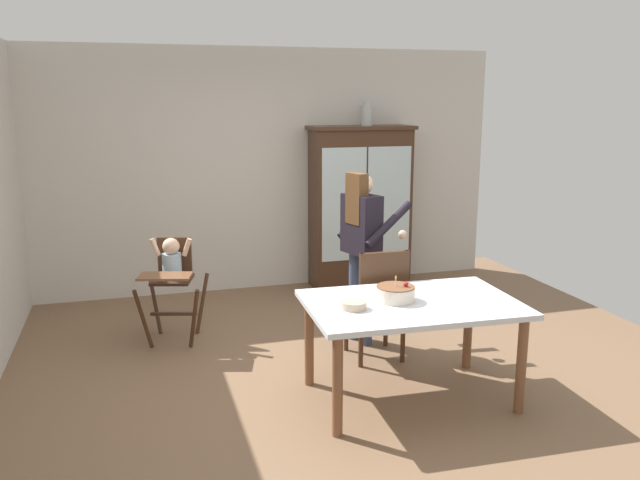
{
  "coord_description": "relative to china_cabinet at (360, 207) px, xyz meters",
  "views": [
    {
      "loc": [
        -1.53,
        -4.57,
        2.17
      ],
      "look_at": [
        0.03,
        0.7,
        0.95
      ],
      "focal_mm": 36.41,
      "sensor_mm": 36.0,
      "label": 1
    }
  ],
  "objects": [
    {
      "name": "serving_bowl",
      "position": [
        -1.1,
        -2.92,
        -0.16
      ],
      "size": [
        0.18,
        0.18,
        0.05
      ],
      "primitive_type": "cylinder",
      "color": "#C6AD93",
      "rests_on": "dining_table"
    },
    {
      "name": "high_chair_with_toddler",
      "position": [
        -2.22,
        -1.22,
        -0.28
      ],
      "size": [
        0.71,
        0.79,
        0.95
      ],
      "rotation": [
        0.0,
        0.0,
        -0.27
      ],
      "color": "#422819",
      "rests_on": "ground_plane"
    },
    {
      "name": "ceramic_vase",
      "position": [
        0.06,
        0.0,
        1.04
      ],
      "size": [
        0.13,
        0.13,
        0.27
      ],
      "color": "#B2B7B2",
      "rests_on": "china_cabinet"
    },
    {
      "name": "adult_person",
      "position": [
        -0.6,
        -1.72,
        0.04
      ],
      "size": [
        0.61,
        0.6,
        1.53
      ],
      "rotation": [
        0.0,
        0.0,
        1.87
      ],
      "color": "#3D4C6B",
      "rests_on": "ground_plane"
    },
    {
      "name": "dining_chair_far_side",
      "position": [
        -0.62,
        -2.18,
        -0.37
      ],
      "size": [
        0.44,
        0.44,
        0.96
      ],
      "rotation": [
        0.0,
        0.0,
        3.14
      ],
      "color": "#422819",
      "rests_on": "ground_plane"
    },
    {
      "name": "ground_plane",
      "position": [
        -1.0,
        -2.37,
        -0.93
      ],
      "size": [
        6.24,
        6.24,
        0.0
      ],
      "primitive_type": "plane",
      "color": "brown"
    },
    {
      "name": "wall_back",
      "position": [
        -1.0,
        0.26,
        0.42
      ],
      "size": [
        5.32,
        0.06,
        2.7
      ],
      "primitive_type": "cube",
      "color": "beige",
      "rests_on": "ground_plane"
    },
    {
      "name": "dining_table",
      "position": [
        -0.65,
        -2.89,
        -0.28
      ],
      "size": [
        1.54,
        1.04,
        0.74
      ],
      "color": "silver",
      "rests_on": "ground_plane"
    },
    {
      "name": "birthday_cake",
      "position": [
        -0.75,
        -2.83,
        -0.14
      ],
      "size": [
        0.28,
        0.28,
        0.19
      ],
      "color": "beige",
      "rests_on": "dining_table"
    },
    {
      "name": "china_cabinet",
      "position": [
        0.0,
        0.0,
        0.0
      ],
      "size": [
        1.19,
        0.48,
        1.85
      ],
      "color": "#422819",
      "rests_on": "ground_plane"
    }
  ]
}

